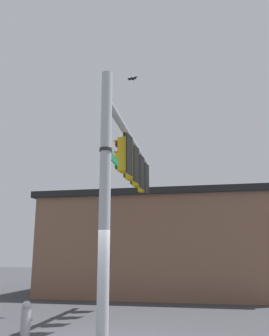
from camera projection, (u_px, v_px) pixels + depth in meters
name	position (u px, v px, depth m)	size (l,w,h in m)	color
signal_pole	(105.00, 199.00, 8.37)	(0.27, 0.27, 6.44)	#ADB2B7
mast_arm	(132.00, 142.00, 12.20)	(0.22, 0.22, 6.79)	#ADB2B7
traffic_light_nearest_pole	(124.00, 155.00, 10.84)	(0.54, 0.49, 1.31)	black
traffic_light_mid_inner	(131.00, 164.00, 12.00)	(0.54, 0.49, 1.31)	black
traffic_light_mid_outer	(137.00, 172.00, 13.17)	(0.54, 0.49, 1.31)	black
traffic_light_arm_end	(142.00, 179.00, 14.33)	(0.54, 0.49, 1.31)	black
street_name_sign	(110.00, 154.00, 9.02)	(1.49, 0.38, 0.22)	#147238
bird_flying	(132.00, 79.00, 14.68)	(0.28, 0.43, 0.10)	black
storefront_building	(164.00, 245.00, 19.05)	(9.68, 12.56, 4.86)	brown
fire_hydrant	(26.00, 318.00, 8.91)	(0.35, 0.24, 0.82)	#99999E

